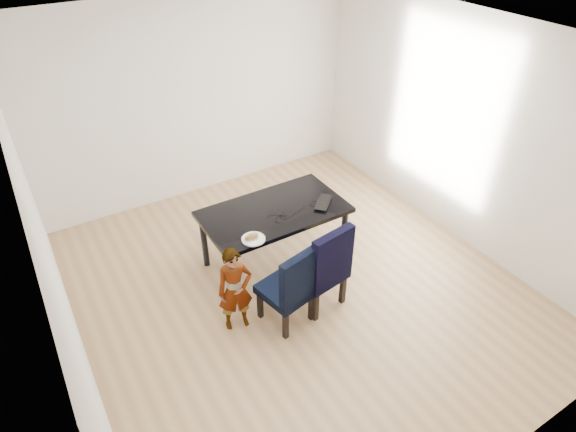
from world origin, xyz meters
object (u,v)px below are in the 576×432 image
chair_left (286,284)px  plate (253,239)px  dining_table (274,237)px  chair_right (317,264)px  child (235,290)px  laptop (319,202)px

chair_left → plate: bearing=88.6°
dining_table → chair_right: size_ratio=1.55×
chair_right → child: chair_right is taller
plate → child: bearing=-141.3°
chair_left → plate: 0.56m
dining_table → child: child is taller
dining_table → chair_right: 0.79m
dining_table → laptop: 0.66m
chair_right → child: bearing=163.3°
chair_right → chair_left: bearing=179.0°
chair_right → plate: bearing=131.1°
dining_table → laptop: (0.51, -0.15, 0.39)m
dining_table → plate: plate is taller
dining_table → plate: (-0.44, -0.35, 0.38)m
chair_left → chair_right: bearing=-4.7°
plate → laptop: size_ratio=0.72×
dining_table → chair_left: (-0.35, -0.83, 0.10)m
chair_left → child: size_ratio=0.99×
chair_right → dining_table: bearing=86.0°
chair_left → chair_right: size_ratio=0.93×
child → laptop: child is taller
plate → dining_table: bearing=38.2°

